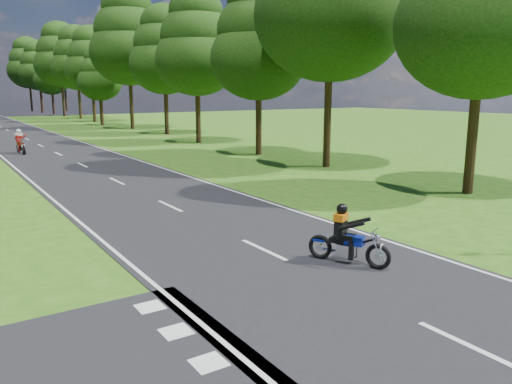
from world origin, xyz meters
TOP-DOWN VIEW (x-y plane):
  - ground at (0.00, 0.00)m, footprint 160.00×160.00m
  - main_road at (0.00, 50.00)m, footprint 7.00×140.00m
  - road_markings at (-0.14, 48.13)m, footprint 7.40×140.00m
  - treeline at (1.43, 60.06)m, footprint 40.00×115.35m
  - rider_near_blue at (1.10, 0.02)m, footprint 1.29×1.84m
  - rider_far_red at (-2.01, 27.45)m, footprint 0.75×1.96m

SIDE VIEW (x-z plane):
  - ground at x=0.00m, z-range 0.00..0.00m
  - main_road at x=0.00m, z-range 0.00..0.02m
  - road_markings at x=-0.14m, z-range 0.02..0.03m
  - rider_near_blue at x=1.10m, z-range 0.02..1.48m
  - rider_far_red at x=-2.01m, z-range 0.02..1.63m
  - treeline at x=1.43m, z-range 0.86..15.65m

